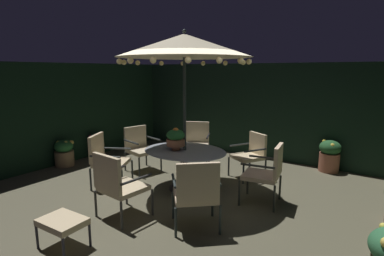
{
  "coord_description": "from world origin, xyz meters",
  "views": [
    {
      "loc": [
        2.95,
        -4.25,
        2.19
      ],
      "look_at": [
        -0.26,
        0.35,
        1.12
      ],
      "focal_mm": 28.63,
      "sensor_mm": 36.0,
      "label": 1
    }
  ],
  "objects_px": {
    "centerpiece_planter": "(176,138)",
    "potted_plant_back_right": "(96,145)",
    "potted_plant_back_left": "(330,155)",
    "potted_plant_front_corner": "(64,153)",
    "patio_dining_table": "(185,157)",
    "patio_umbrella": "(184,46)",
    "patio_chair_south": "(267,170)",
    "patio_chair_southwest": "(251,152)",
    "patio_chair_north": "(140,146)",
    "patio_chair_northeast": "(106,157)",
    "patio_chair_southeast": "(196,191)",
    "ottoman_footrest": "(62,223)",
    "patio_chair_east": "(117,183)",
    "patio_chair_west": "(196,140)"
  },
  "relations": [
    {
      "from": "patio_dining_table",
      "to": "patio_chair_east",
      "type": "height_order",
      "value": "patio_chair_east"
    },
    {
      "from": "centerpiece_planter",
      "to": "potted_plant_back_right",
      "type": "relative_size",
      "value": 0.68
    },
    {
      "from": "patio_chair_southeast",
      "to": "potted_plant_back_left",
      "type": "height_order",
      "value": "patio_chair_southeast"
    },
    {
      "from": "patio_chair_northeast",
      "to": "potted_plant_back_left",
      "type": "bearing_deg",
      "value": 45.24
    },
    {
      "from": "patio_dining_table",
      "to": "potted_plant_back_right",
      "type": "bearing_deg",
      "value": 172.03
    },
    {
      "from": "patio_chair_north",
      "to": "potted_plant_front_corner",
      "type": "relative_size",
      "value": 1.57
    },
    {
      "from": "potted_plant_back_left",
      "to": "potted_plant_front_corner",
      "type": "xyz_separation_m",
      "value": [
        -5.1,
        -3.1,
        -0.05
      ]
    },
    {
      "from": "potted_plant_back_right",
      "to": "ottoman_footrest",
      "type": "bearing_deg",
      "value": -43.24
    },
    {
      "from": "patio_chair_west",
      "to": "potted_plant_back_left",
      "type": "xyz_separation_m",
      "value": [
        2.64,
        1.28,
        -0.22
      ]
    },
    {
      "from": "patio_umbrella",
      "to": "ottoman_footrest",
      "type": "bearing_deg",
      "value": -92.3
    },
    {
      "from": "patio_chair_northeast",
      "to": "patio_chair_east",
      "type": "xyz_separation_m",
      "value": [
        1.21,
        -0.8,
        0.0
      ]
    },
    {
      "from": "ottoman_footrest",
      "to": "patio_chair_southwest",
      "type": "bearing_deg",
      "value": 77.54
    },
    {
      "from": "centerpiece_planter",
      "to": "potted_plant_front_corner",
      "type": "xyz_separation_m",
      "value": [
        -2.98,
        -0.38,
        -0.66
      ]
    },
    {
      "from": "centerpiece_planter",
      "to": "patio_chair_northeast",
      "type": "bearing_deg",
      "value": -152.46
    },
    {
      "from": "patio_dining_table",
      "to": "centerpiece_planter",
      "type": "relative_size",
      "value": 3.83
    },
    {
      "from": "patio_chair_north",
      "to": "potted_plant_back_left",
      "type": "distance_m",
      "value": 4.15
    },
    {
      "from": "patio_umbrella",
      "to": "patio_chair_northeast",
      "type": "xyz_separation_m",
      "value": [
        -1.33,
        -0.71,
        -2.03
      ]
    },
    {
      "from": "potted_plant_back_left",
      "to": "patio_chair_south",
      "type": "bearing_deg",
      "value": -101.79
    },
    {
      "from": "patio_chair_north",
      "to": "patio_chair_east",
      "type": "bearing_deg",
      "value": -53.9
    },
    {
      "from": "patio_chair_north",
      "to": "patio_chair_south",
      "type": "xyz_separation_m",
      "value": [
        2.96,
        -0.08,
        0.03
      ]
    },
    {
      "from": "patio_chair_north",
      "to": "patio_chair_west",
      "type": "bearing_deg",
      "value": 51.61
    },
    {
      "from": "patio_chair_south",
      "to": "patio_chair_north",
      "type": "bearing_deg",
      "value": 178.45
    },
    {
      "from": "patio_umbrella",
      "to": "patio_chair_northeast",
      "type": "height_order",
      "value": "patio_umbrella"
    },
    {
      "from": "patio_chair_south",
      "to": "patio_chair_southwest",
      "type": "height_order",
      "value": "patio_chair_south"
    },
    {
      "from": "patio_dining_table",
      "to": "patio_umbrella",
      "type": "distance_m",
      "value": 1.98
    },
    {
      "from": "patio_chair_northeast",
      "to": "patio_umbrella",
      "type": "bearing_deg",
      "value": 28.16
    },
    {
      "from": "centerpiece_planter",
      "to": "ottoman_footrest",
      "type": "height_order",
      "value": "centerpiece_planter"
    },
    {
      "from": "patio_umbrella",
      "to": "potted_plant_back_right",
      "type": "distance_m",
      "value": 3.9
    },
    {
      "from": "patio_chair_northeast",
      "to": "potted_plant_back_left",
      "type": "height_order",
      "value": "patio_chair_northeast"
    },
    {
      "from": "patio_umbrella",
      "to": "patio_chair_southwest",
      "type": "bearing_deg",
      "value": 60.97
    },
    {
      "from": "patio_chair_northeast",
      "to": "patio_chair_southeast",
      "type": "relative_size",
      "value": 0.98
    },
    {
      "from": "patio_chair_northeast",
      "to": "patio_chair_south",
      "type": "xyz_separation_m",
      "value": [
        2.82,
        0.97,
        0.01
      ]
    },
    {
      "from": "patio_dining_table",
      "to": "patio_chair_southwest",
      "type": "relative_size",
      "value": 1.74
    },
    {
      "from": "patio_chair_southeast",
      "to": "patio_chair_west",
      "type": "bearing_deg",
      "value": 124.15
    },
    {
      "from": "patio_dining_table",
      "to": "patio_umbrella",
      "type": "height_order",
      "value": "patio_umbrella"
    },
    {
      "from": "patio_chair_south",
      "to": "patio_chair_southwest",
      "type": "xyz_separation_m",
      "value": [
        -0.76,
        1.06,
        -0.05
      ]
    },
    {
      "from": "patio_chair_north",
      "to": "ottoman_footrest",
      "type": "height_order",
      "value": "patio_chair_north"
    },
    {
      "from": "patio_chair_northeast",
      "to": "patio_chair_south",
      "type": "height_order",
      "value": "patio_chair_south"
    },
    {
      "from": "potted_plant_front_corner",
      "to": "potted_plant_back_right",
      "type": "distance_m",
      "value": 0.9
    },
    {
      "from": "patio_chair_south",
      "to": "potted_plant_back_right",
      "type": "relative_size",
      "value": 1.67
    },
    {
      "from": "potted_plant_back_left",
      "to": "potted_plant_front_corner",
      "type": "relative_size",
      "value": 1.13
    },
    {
      "from": "patio_chair_west",
      "to": "patio_chair_east",
      "type": "bearing_deg",
      "value": -79.4
    },
    {
      "from": "patio_chair_east",
      "to": "patio_chair_southwest",
      "type": "xyz_separation_m",
      "value": [
        0.85,
        2.82,
        -0.04
      ]
    },
    {
      "from": "patio_chair_northeast",
      "to": "ottoman_footrest",
      "type": "xyz_separation_m",
      "value": [
        1.24,
        -1.71,
        -0.23
      ]
    },
    {
      "from": "patio_dining_table",
      "to": "patio_chair_west",
      "type": "distance_m",
      "value": 1.51
    },
    {
      "from": "patio_chair_east",
      "to": "patio_chair_southwest",
      "type": "height_order",
      "value": "patio_chair_east"
    },
    {
      "from": "patio_dining_table",
      "to": "patio_chair_east",
      "type": "xyz_separation_m",
      "value": [
        -0.12,
        -1.51,
        -0.05
      ]
    },
    {
      "from": "patio_chair_southwest",
      "to": "potted_plant_back_right",
      "type": "xyz_separation_m",
      "value": [
        -3.87,
        -0.87,
        -0.21
      ]
    },
    {
      "from": "patio_chair_north",
      "to": "patio_chair_southwest",
      "type": "height_order",
      "value": "patio_chair_north"
    },
    {
      "from": "patio_chair_north",
      "to": "potted_plant_front_corner",
      "type": "distance_m",
      "value": 1.84
    }
  ]
}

